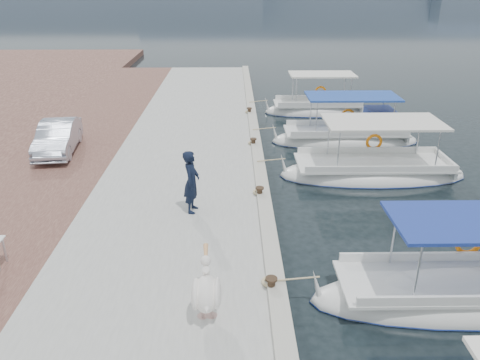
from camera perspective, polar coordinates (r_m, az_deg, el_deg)
name	(u,v)px	position (r m, az deg, el deg)	size (l,w,h in m)	color
ground	(273,232)	(14.40, 4.08, -6.37)	(400.00, 400.00, 0.00)	black
concrete_quay	(189,164)	(18.83, -6.28, 1.90)	(6.00, 40.00, 0.50)	#A2A29D
quay_curb	(258,157)	(18.66, 2.22, 2.84)	(0.44, 40.00, 0.12)	#AAA697
cobblestone_strip	(63,165)	(19.94, -20.74, 1.71)	(4.00, 40.00, 0.50)	brown
fishing_caique_b	(469,297)	(12.79, 26.12, -12.69)	(7.67, 2.17, 2.83)	silver
fishing_caique_c	(372,173)	(18.93, 15.83, 0.82)	(7.25, 2.52, 2.83)	silver
fishing_caique_d	(347,138)	(22.50, 12.93, 4.96)	(6.86, 2.21, 2.83)	silver
fishing_caique_e	(317,111)	(27.17, 9.38, 8.31)	(5.96, 2.08, 2.83)	silver
mooring_bollards	(260,191)	(15.38, 2.41, -1.35)	(0.28, 20.28, 0.33)	black
pelican	(206,291)	(10.06, -4.12, -13.39)	(0.59, 1.61, 1.25)	tan
fisherman	(192,182)	(14.18, -5.93, -0.21)	(0.72, 0.47, 1.97)	black
parked_car	(58,137)	(20.55, -21.34, 4.88)	(1.33, 3.83, 1.26)	#ADB4C5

